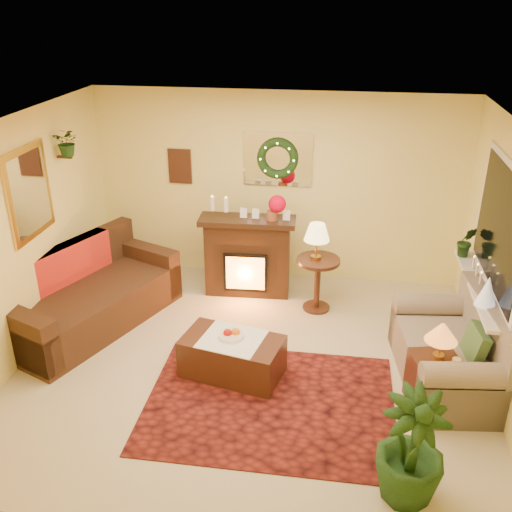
# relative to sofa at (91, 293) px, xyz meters

# --- Properties ---
(floor) EXTENTS (5.00, 5.00, 0.00)m
(floor) POSITION_rel_sofa_xyz_m (2.04, -0.53, -0.43)
(floor) COLOR beige
(floor) RESTS_ON ground
(ceiling) EXTENTS (5.00, 5.00, 0.00)m
(ceiling) POSITION_rel_sofa_xyz_m (2.04, -0.53, 2.17)
(ceiling) COLOR white
(ceiling) RESTS_ON ground
(wall_back) EXTENTS (5.00, 5.00, 0.00)m
(wall_back) POSITION_rel_sofa_xyz_m (2.04, 1.72, 0.87)
(wall_back) COLOR #EFD88C
(wall_back) RESTS_ON ground
(wall_front) EXTENTS (5.00, 5.00, 0.00)m
(wall_front) POSITION_rel_sofa_xyz_m (2.04, -2.78, 0.87)
(wall_front) COLOR #EFD88C
(wall_front) RESTS_ON ground
(wall_left) EXTENTS (4.50, 4.50, 0.00)m
(wall_left) POSITION_rel_sofa_xyz_m (-0.46, -0.53, 0.87)
(wall_left) COLOR #EFD88C
(wall_left) RESTS_ON ground
(wall_right) EXTENTS (4.50, 4.50, 0.00)m
(wall_right) POSITION_rel_sofa_xyz_m (4.54, -0.53, 0.87)
(wall_right) COLOR #EFD88C
(wall_right) RESTS_ON ground
(area_rug) EXTENTS (2.46, 1.86, 0.01)m
(area_rug) POSITION_rel_sofa_xyz_m (2.33, -1.15, -0.42)
(area_rug) COLOR #541405
(area_rug) RESTS_ON floor
(sofa) EXTENTS (1.76, 2.43, 0.96)m
(sofa) POSITION_rel_sofa_xyz_m (0.00, 0.00, 0.00)
(sofa) COLOR brown
(sofa) RESTS_ON floor
(red_throw) EXTENTS (0.81, 1.32, 0.02)m
(red_throw) POSITION_rel_sofa_xyz_m (-0.05, 0.19, 0.03)
(red_throw) COLOR red
(red_throw) RESTS_ON sofa
(fireplace) EXTENTS (1.12, 0.41, 1.01)m
(fireplace) POSITION_rel_sofa_xyz_m (1.73, 1.11, 0.12)
(fireplace) COLOR black
(fireplace) RESTS_ON floor
(poinsettia) EXTENTS (0.22, 0.22, 0.22)m
(poinsettia) POSITION_rel_sofa_xyz_m (2.12, 1.08, 0.87)
(poinsettia) COLOR red
(poinsettia) RESTS_ON fireplace
(mantel_candle_a) EXTENTS (0.06, 0.06, 0.19)m
(mantel_candle_a) POSITION_rel_sofa_xyz_m (1.28, 1.08, 0.83)
(mantel_candle_a) COLOR white
(mantel_candle_a) RESTS_ON fireplace
(mantel_candle_b) EXTENTS (0.06, 0.06, 0.19)m
(mantel_candle_b) POSITION_rel_sofa_xyz_m (1.46, 1.06, 0.83)
(mantel_candle_b) COLOR beige
(mantel_candle_b) RESTS_ON fireplace
(mantel_mirror) EXTENTS (0.92, 0.02, 0.72)m
(mantel_mirror) POSITION_rel_sofa_xyz_m (2.04, 1.70, 1.27)
(mantel_mirror) COLOR white
(mantel_mirror) RESTS_ON wall_back
(wreath) EXTENTS (0.55, 0.11, 0.55)m
(wreath) POSITION_rel_sofa_xyz_m (2.04, 1.66, 1.29)
(wreath) COLOR #194719
(wreath) RESTS_ON wall_back
(wall_art) EXTENTS (0.32, 0.03, 0.48)m
(wall_art) POSITION_rel_sofa_xyz_m (0.69, 1.70, 1.12)
(wall_art) COLOR #381E11
(wall_art) RESTS_ON wall_back
(gold_mirror) EXTENTS (0.03, 0.84, 1.00)m
(gold_mirror) POSITION_rel_sofa_xyz_m (-0.44, -0.23, 1.32)
(gold_mirror) COLOR gold
(gold_mirror) RESTS_ON wall_left
(hanging_plant) EXTENTS (0.33, 0.28, 0.36)m
(hanging_plant) POSITION_rel_sofa_xyz_m (-0.30, 0.52, 1.54)
(hanging_plant) COLOR #194719
(hanging_plant) RESTS_ON wall_left
(loveseat) EXTENTS (1.09, 1.66, 0.90)m
(loveseat) POSITION_rel_sofa_xyz_m (4.10, -0.49, -0.01)
(loveseat) COLOR gray
(loveseat) RESTS_ON floor
(window_frame) EXTENTS (0.03, 1.86, 1.36)m
(window_frame) POSITION_rel_sofa_xyz_m (4.53, 0.02, 1.12)
(window_frame) COLOR white
(window_frame) RESTS_ON wall_right
(window_glass) EXTENTS (0.02, 1.70, 1.22)m
(window_glass) POSITION_rel_sofa_xyz_m (4.51, 0.02, 1.12)
(window_glass) COLOR black
(window_glass) RESTS_ON wall_right
(window_sill) EXTENTS (0.22, 1.86, 0.04)m
(window_sill) POSITION_rel_sofa_xyz_m (4.42, 0.02, 0.44)
(window_sill) COLOR white
(window_sill) RESTS_ON wall_right
(mini_tree) EXTENTS (0.21, 0.21, 0.32)m
(mini_tree) POSITION_rel_sofa_xyz_m (4.39, -0.41, 0.61)
(mini_tree) COLOR white
(mini_tree) RESTS_ON window_sill
(sill_plant) EXTENTS (0.27, 0.22, 0.49)m
(sill_plant) POSITION_rel_sofa_xyz_m (4.38, 0.75, 0.66)
(sill_plant) COLOR #1C3E17
(sill_plant) RESTS_ON window_sill
(side_table_round) EXTENTS (0.67, 0.67, 0.71)m
(side_table_round) POSITION_rel_sofa_xyz_m (2.68, 0.80, -0.10)
(side_table_round) COLOR black
(side_table_round) RESTS_ON floor
(lamp_cream) EXTENTS (0.32, 0.32, 0.48)m
(lamp_cream) POSITION_rel_sofa_xyz_m (2.64, 0.78, 0.45)
(lamp_cream) COLOR #FFE68C
(lamp_cream) RESTS_ON side_table_round
(end_table_square) EXTENTS (0.53, 0.53, 0.54)m
(end_table_square) POSITION_rel_sofa_xyz_m (3.91, -0.92, -0.16)
(end_table_square) COLOR #341A13
(end_table_square) RESTS_ON floor
(lamp_tiffany) EXTENTS (0.31, 0.31, 0.45)m
(lamp_tiffany) POSITION_rel_sofa_xyz_m (3.91, -0.92, 0.32)
(lamp_tiffany) COLOR orange
(lamp_tiffany) RESTS_ON end_table_square
(coffee_table) EXTENTS (1.13, 0.77, 0.44)m
(coffee_table) POSITION_rel_sofa_xyz_m (1.87, -0.73, -0.22)
(coffee_table) COLOR #321E0E
(coffee_table) RESTS_ON floor
(fruit_bowl) EXTENTS (0.27, 0.27, 0.06)m
(fruit_bowl) POSITION_rel_sofa_xyz_m (1.86, -0.71, 0.02)
(fruit_bowl) COLOR white
(fruit_bowl) RESTS_ON coffee_table
(floor_palm) EXTENTS (2.19, 2.19, 2.97)m
(floor_palm) POSITION_rel_sofa_xyz_m (3.57, -2.11, 0.02)
(floor_palm) COLOR #254620
(floor_palm) RESTS_ON floor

